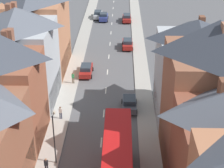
% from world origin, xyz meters
% --- Properties ---
extents(pavement_left, '(2.20, 104.00, 0.14)m').
position_xyz_m(pavement_left, '(-5.10, 38.00, 0.07)').
color(pavement_left, '#A8A399').
rests_on(pavement_left, ground).
extents(pavement_right, '(2.20, 104.00, 0.14)m').
position_xyz_m(pavement_right, '(5.10, 38.00, 0.07)').
color(pavement_right, '#A8A399').
rests_on(pavement_right, ground).
extents(centre_line_dashes, '(0.14, 97.80, 0.01)m').
position_xyz_m(centre_line_dashes, '(0.00, 36.00, 0.01)').
color(centre_line_dashes, silver).
rests_on(centre_line_dashes, ground).
extents(double_decker_bus_lead, '(2.74, 10.80, 5.30)m').
position_xyz_m(double_decker_bus_lead, '(1.79, 11.05, 2.82)').
color(double_decker_bus_lead, red).
rests_on(double_decker_bus_lead, ground).
extents(car_near_silver, '(1.90, 4.36, 1.63)m').
position_xyz_m(car_near_silver, '(-3.10, 63.76, 0.82)').
color(car_near_silver, '#B7BABF').
rests_on(car_near_silver, ground).
extents(car_parked_left_a, '(1.90, 4.25, 1.64)m').
position_xyz_m(car_parked_left_a, '(3.10, 46.01, 0.83)').
color(car_parked_left_a, maroon).
rests_on(car_parked_left_a, ground).
extents(car_parked_right_a, '(1.90, 4.41, 1.59)m').
position_xyz_m(car_parked_right_a, '(-3.10, 34.96, 0.80)').
color(car_parked_right_a, maroon).
rests_on(car_parked_right_a, ground).
extents(car_mid_black, '(1.90, 4.47, 1.62)m').
position_xyz_m(car_mid_black, '(3.10, 61.47, 0.82)').
color(car_mid_black, maroon).
rests_on(car_mid_black, ground).
extents(car_mid_white, '(1.90, 4.02, 1.69)m').
position_xyz_m(car_mid_white, '(-1.80, 61.99, 0.85)').
color(car_mid_white, navy).
rests_on(car_mid_white, ground).
extents(car_parked_right_b, '(1.90, 4.09, 1.63)m').
position_xyz_m(car_parked_right_b, '(3.10, 25.20, 0.82)').
color(car_parked_right_b, '#4C515B').
rests_on(car_parked_right_b, ground).
extents(pedestrian_mid_left, '(0.36, 0.22, 1.61)m').
position_xyz_m(pedestrian_mid_left, '(-4.89, 12.86, 1.03)').
color(pedestrian_mid_left, '#23232D').
rests_on(pedestrian_mid_left, pavement_left).
extents(pedestrian_mid_right, '(0.36, 0.22, 1.61)m').
position_xyz_m(pedestrian_mid_right, '(-4.99, 22.47, 1.03)').
color(pedestrian_mid_right, '#3D4256').
rests_on(pedestrian_mid_right, pavement_left).
extents(pedestrian_far_left, '(0.36, 0.22, 1.61)m').
position_xyz_m(pedestrian_far_left, '(-4.65, 31.83, 1.03)').
color(pedestrian_far_left, brown).
rests_on(pedestrian_far_left, pavement_left).
extents(street_lamp, '(0.20, 1.12, 5.50)m').
position_xyz_m(street_lamp, '(-4.25, 14.45, 3.24)').
color(street_lamp, black).
rests_on(street_lamp, ground).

